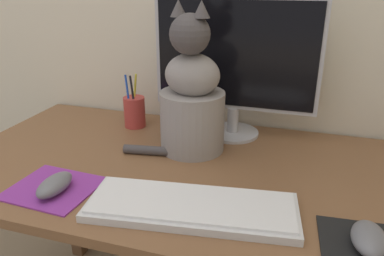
{
  "coord_description": "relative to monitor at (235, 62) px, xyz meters",
  "views": [
    {
      "loc": [
        0.28,
        -0.86,
        1.19
      ],
      "look_at": [
        0.02,
        -0.05,
        0.84
      ],
      "focal_mm": 35.0,
      "sensor_mm": 36.0,
      "label": 1
    }
  ],
  "objects": [
    {
      "name": "monitor",
      "position": [
        0.0,
        0.0,
        0.0
      ],
      "size": [
        0.51,
        0.17,
        0.43
      ],
      "color": "#B2B2B7",
      "rests_on": "desk"
    },
    {
      "name": "keyboard",
      "position": [
        0.0,
        -0.45,
        -0.23
      ],
      "size": [
        0.48,
        0.23,
        0.02
      ],
      "rotation": [
        0.0,
        0.0,
        0.13
      ],
      "color": "silver",
      "rests_on": "desk"
    },
    {
      "name": "computer_mouse_right",
      "position": [
        0.36,
        -0.47,
        -0.21
      ],
      "size": [
        0.06,
        0.11,
        0.04
      ],
      "color": "slate",
      "rests_on": "mousepad_right"
    },
    {
      "name": "pen_cup",
      "position": [
        -0.33,
        -0.03,
        -0.18
      ],
      "size": [
        0.07,
        0.07,
        0.18
      ],
      "color": "#B23833",
      "rests_on": "desk"
    },
    {
      "name": "desk",
      "position": [
        -0.07,
        -0.25,
        -0.33
      ],
      "size": [
        1.34,
        0.7,
        0.71
      ],
      "color": "brown",
      "rests_on": "ground_plane"
    },
    {
      "name": "mousepad_right",
      "position": [
        0.36,
        -0.46,
        -0.24
      ],
      "size": [
        0.18,
        0.16,
        0.0
      ],
      "rotation": [
        0.0,
        0.0,
        0.07
      ],
      "color": "black",
      "rests_on": "desk"
    },
    {
      "name": "computer_mouse_left",
      "position": [
        -0.33,
        -0.48,
        -0.21
      ],
      "size": [
        0.06,
        0.11,
        0.04
      ],
      "color": "slate",
      "rests_on": "mousepad_left"
    },
    {
      "name": "mousepad_left",
      "position": [
        -0.35,
        -0.46,
        -0.24
      ],
      "size": [
        0.21,
        0.19,
        0.0
      ],
      "rotation": [
        0.0,
        0.0,
        -0.06
      ],
      "color": "purple",
      "rests_on": "desk"
    },
    {
      "name": "cat",
      "position": [
        -0.09,
        -0.15,
        -0.08
      ],
      "size": [
        0.29,
        0.22,
        0.43
      ],
      "rotation": [
        0.0,
        0.0,
        -0.2
      ],
      "color": "gray",
      "rests_on": "desk"
    }
  ]
}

